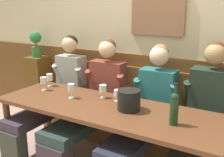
# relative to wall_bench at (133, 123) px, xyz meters

# --- Properties ---
(room_wall_back) EXTENTS (6.80, 0.12, 2.80)m
(room_wall_back) POSITION_rel_wall_bench_xyz_m (0.00, 0.26, 1.12)
(room_wall_back) COLOR #C4B694
(room_wall_back) RESTS_ON ground
(wood_wainscot_panel) EXTENTS (6.80, 0.03, 1.09)m
(wood_wainscot_panel) POSITION_rel_wall_bench_xyz_m (0.00, 0.21, 0.27)
(wood_wainscot_panel) COLOR brown
(wood_wainscot_panel) RESTS_ON ground
(wall_bench) EXTENTS (2.58, 0.42, 0.94)m
(wall_bench) POSITION_rel_wall_bench_xyz_m (0.00, 0.00, 0.00)
(wall_bench) COLOR brown
(wall_bench) RESTS_ON ground
(dining_table) EXTENTS (2.28, 0.76, 0.72)m
(dining_table) POSITION_rel_wall_bench_xyz_m (0.00, -0.66, 0.36)
(dining_table) COLOR brown
(dining_table) RESTS_ON ground
(person_left_seat) EXTENTS (0.47, 1.21, 1.30)m
(person_left_seat) POSITION_rel_wall_bench_xyz_m (-0.92, -0.33, 0.36)
(person_left_seat) COLOR #303630
(person_left_seat) RESTS_ON ground
(person_center_right_seat) EXTENTS (0.54, 1.21, 1.29)m
(person_center_right_seat) POSITION_rel_wall_bench_xyz_m (-0.35, -0.36, 0.34)
(person_center_right_seat) COLOR #352B35
(person_center_right_seat) RESTS_ON ground
(person_center_left_seat) EXTENTS (0.50, 1.21, 1.27)m
(person_center_left_seat) POSITION_rel_wall_bench_xyz_m (0.31, -0.34, 0.35)
(person_center_left_seat) COLOR #2E2938
(person_center_left_seat) RESTS_ON ground
(person_right_seat) EXTENTS (0.52, 1.21, 1.34)m
(person_right_seat) POSITION_rel_wall_bench_xyz_m (0.88, -0.32, 0.38)
(person_right_seat) COLOR #2B3741
(person_right_seat) RESTS_ON ground
(ice_bucket) EXTENTS (0.22, 0.22, 0.20)m
(ice_bucket) POSITION_rel_wall_bench_xyz_m (0.25, -0.63, 0.54)
(ice_bucket) COLOR black
(ice_bucket) RESTS_ON dining_table
(wine_bottle_clear_water) EXTENTS (0.07, 0.07, 0.36)m
(wine_bottle_clear_water) POSITION_rel_wall_bench_xyz_m (0.71, -0.73, 0.59)
(wine_bottle_clear_water) COLOR #19361C
(wine_bottle_clear_water) RESTS_ON dining_table
(wine_glass_center_front) EXTENTS (0.07, 0.07, 0.16)m
(wine_glass_center_front) POSITION_rel_wall_bench_xyz_m (-0.43, -0.63, 0.55)
(wine_glass_center_front) COLOR silver
(wine_glass_center_front) RESTS_ON dining_table
(wine_glass_left_end) EXTENTS (0.07, 0.07, 0.16)m
(wine_glass_left_end) POSITION_rel_wall_bench_xyz_m (-0.88, -0.58, 0.55)
(wine_glass_left_end) COLOR silver
(wine_glass_left_end) RESTS_ON dining_table
(wine_glass_near_bucket) EXTENTS (0.08, 0.08, 0.14)m
(wine_glass_near_bucket) POSITION_rel_wall_bench_xyz_m (-0.14, -0.46, 0.54)
(wine_glass_near_bucket) COLOR silver
(wine_glass_near_bucket) RESTS_ON dining_table
(wine_glass_mid_right) EXTENTS (0.08, 0.08, 0.15)m
(wine_glass_mid_right) POSITION_rel_wall_bench_xyz_m (-0.93, -0.42, 0.55)
(wine_glass_mid_right) COLOR silver
(wine_glass_mid_right) RESTS_ON dining_table
(wine_glass_by_bottle) EXTENTS (0.07, 0.07, 0.12)m
(wine_glass_by_bottle) POSITION_rel_wall_bench_xyz_m (0.04, -0.48, 0.52)
(wine_glass_by_bottle) COLOR silver
(wine_glass_by_bottle) RESTS_ON dining_table
(corner_pedestal) EXTENTS (0.28, 0.28, 0.95)m
(corner_pedestal) POSITION_rel_wall_bench_xyz_m (-1.59, 0.03, 0.19)
(corner_pedestal) COLOR #593C15
(corner_pedestal) RESTS_ON ground
(potted_plant) EXTENTS (0.17, 0.17, 0.37)m
(potted_plant) POSITION_rel_wall_bench_xyz_m (-1.59, 0.03, 0.87)
(potted_plant) COLOR #2F6931
(potted_plant) RESTS_ON corner_pedestal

